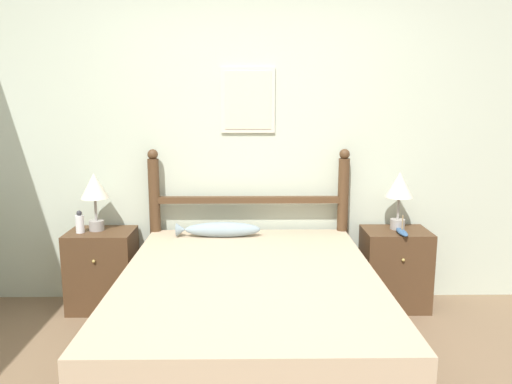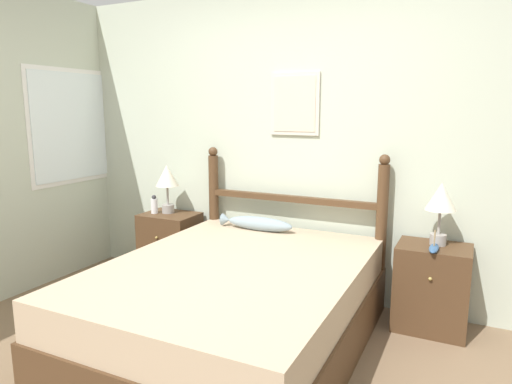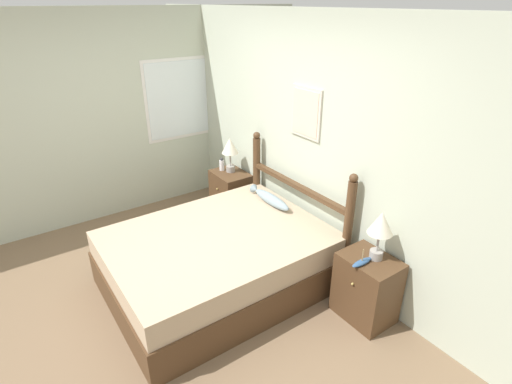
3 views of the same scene
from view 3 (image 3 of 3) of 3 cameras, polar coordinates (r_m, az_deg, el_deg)
name	(u,v)px [view 3 (image 3 of 3)]	position (r m, az deg, el deg)	size (l,w,h in m)	color
ground_plane	(162,309)	(3.99, -13.34, -15.90)	(16.00, 16.00, 0.00)	#7A6047
wall_back	(308,144)	(4.13, 7.44, 6.78)	(6.40, 0.08, 2.55)	beige
wall_left	(81,123)	(5.26, -23.68, 8.99)	(0.08, 6.40, 2.55)	beige
bed	(218,260)	(4.01, -5.45, -9.68)	(1.57, 2.06, 0.59)	#4C331E
headboard	(296,201)	(4.31, 5.78, -1.26)	(1.57, 0.09, 1.24)	#4C331E
nightstand_left	(231,195)	(5.22, -3.61, -0.39)	(0.50, 0.40, 0.62)	#4C331E
nightstand_right	(366,288)	(3.76, 15.51, -13.06)	(0.50, 0.40, 0.62)	#4C331E
table_lamp_left	(230,148)	(5.02, -3.74, 6.27)	(0.21, 0.21, 0.45)	gray
table_lamp_right	(381,226)	(3.43, 17.36, -4.71)	(0.21, 0.21, 0.45)	gray
bottle	(222,165)	(5.15, -4.91, 3.93)	(0.06, 0.06, 0.17)	white
model_boat	(362,262)	(3.48, 14.89, -9.66)	(0.06, 0.22, 0.15)	#335684
fish_pillow	(270,199)	(4.37, 2.05, -0.97)	(0.64, 0.12, 0.11)	#8499A3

